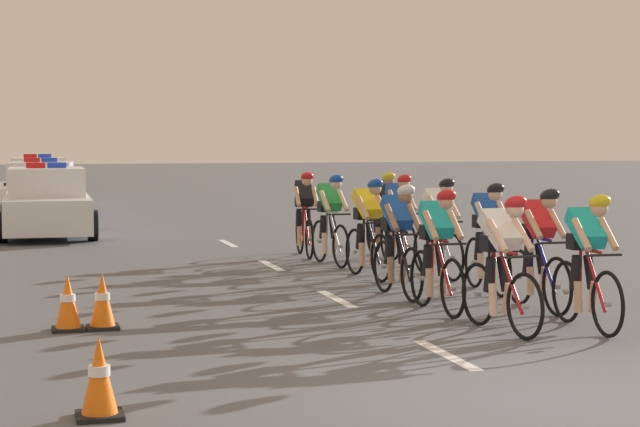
{
  "coord_description": "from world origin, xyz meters",
  "views": [
    {
      "loc": [
        -4.06,
        -8.52,
        2.16
      ],
      "look_at": [
        -0.07,
        6.43,
        1.1
      ],
      "focal_mm": 63.58,
      "sensor_mm": 36.0,
      "label": 1
    }
  ],
  "objects_px": {
    "cyclist_fourth": "(539,248)",
    "traffic_cone_far": "(68,303)",
    "cyclist_fifth": "(398,239)",
    "cyclist_eighth": "(439,226)",
    "cyclist_lead": "(502,262)",
    "cyclist_tenth": "(399,218)",
    "cyclist_eleventh": "(305,213)",
    "cyclist_ninth": "(330,219)",
    "traffic_cone_near": "(102,302)",
    "police_car_nearest": "(47,205)",
    "cyclist_second": "(588,260)",
    "cyclist_seventh": "(368,227)",
    "police_car_second": "(42,192)",
    "cyclist_twelfth": "(384,214)",
    "traffic_cone_mid": "(99,378)",
    "cyclist_third": "(438,249)",
    "cyclist_sixth": "(488,236)",
    "police_car_third": "(38,183)"
  },
  "relations": [
    {
      "from": "cyclist_fourth",
      "to": "traffic_cone_far",
      "type": "xyz_separation_m",
      "value": [
        -5.68,
        0.03,
        -0.48
      ]
    },
    {
      "from": "cyclist_fifth",
      "to": "cyclist_eighth",
      "type": "distance_m",
      "value": 2.25
    },
    {
      "from": "cyclist_lead",
      "to": "cyclist_eighth",
      "type": "xyz_separation_m",
      "value": [
        1.07,
        4.72,
        0.0
      ]
    },
    {
      "from": "cyclist_tenth",
      "to": "cyclist_eleventh",
      "type": "relative_size",
      "value": 1.0
    },
    {
      "from": "cyclist_ninth",
      "to": "traffic_cone_near",
      "type": "xyz_separation_m",
      "value": [
        -4.13,
        -5.36,
        -0.48
      ]
    },
    {
      "from": "cyclist_eleventh",
      "to": "police_car_nearest",
      "type": "distance_m",
      "value": 7.0
    },
    {
      "from": "cyclist_second",
      "to": "cyclist_seventh",
      "type": "xyz_separation_m",
      "value": [
        -0.99,
        4.98,
        0.0
      ]
    },
    {
      "from": "cyclist_lead",
      "to": "traffic_cone_far",
      "type": "xyz_separation_m",
      "value": [
        -4.6,
        1.37,
        -0.48
      ]
    },
    {
      "from": "cyclist_fourth",
      "to": "police_car_second",
      "type": "bearing_deg",
      "value": 107.47
    },
    {
      "from": "cyclist_lead",
      "to": "police_car_second",
      "type": "xyz_separation_m",
      "value": [
        -4.52,
        19.16,
        -0.11
      ]
    },
    {
      "from": "cyclist_eleventh",
      "to": "police_car_second",
      "type": "xyz_separation_m",
      "value": [
        -4.35,
        11.01,
        -0.11
      ]
    },
    {
      "from": "cyclist_tenth",
      "to": "cyclist_seventh",
      "type": "bearing_deg",
      "value": -122.31
    },
    {
      "from": "cyclist_twelfth",
      "to": "traffic_cone_far",
      "type": "xyz_separation_m",
      "value": [
        -5.74,
        -6.28,
        -0.48
      ]
    },
    {
      "from": "cyclist_fifth",
      "to": "traffic_cone_near",
      "type": "distance_m",
      "value": 4.3
    },
    {
      "from": "cyclist_seventh",
      "to": "traffic_cone_near",
      "type": "height_order",
      "value": "cyclist_seventh"
    },
    {
      "from": "cyclist_fourth",
      "to": "cyclist_eighth",
      "type": "xyz_separation_m",
      "value": [
        -0.02,
        3.39,
        0.0
      ]
    },
    {
      "from": "cyclist_fourth",
      "to": "cyclist_seventh",
      "type": "distance_m",
      "value": 3.72
    },
    {
      "from": "cyclist_twelfth",
      "to": "cyclist_eleventh",
      "type": "bearing_deg",
      "value": 159.32
    },
    {
      "from": "cyclist_twelfth",
      "to": "cyclist_fifth",
      "type": "bearing_deg",
      "value": -105.9
    },
    {
      "from": "cyclist_seventh",
      "to": "traffic_cone_mid",
      "type": "distance_m",
      "value": 8.85
    },
    {
      "from": "cyclist_third",
      "to": "traffic_cone_mid",
      "type": "height_order",
      "value": "cyclist_third"
    },
    {
      "from": "cyclist_tenth",
      "to": "traffic_cone_mid",
      "type": "xyz_separation_m",
      "value": [
        -5.59,
        -9.26,
        -0.48
      ]
    },
    {
      "from": "police_car_nearest",
      "to": "cyclist_fourth",
      "type": "bearing_deg",
      "value": -65.49
    },
    {
      "from": "cyclist_twelfth",
      "to": "traffic_cone_near",
      "type": "distance_m",
      "value": 8.26
    },
    {
      "from": "cyclist_eleventh",
      "to": "cyclist_ninth",
      "type": "bearing_deg",
      "value": -86.42
    },
    {
      "from": "cyclist_lead",
      "to": "traffic_cone_near",
      "type": "bearing_deg",
      "value": 161.82
    },
    {
      "from": "cyclist_seventh",
      "to": "cyclist_twelfth",
      "type": "height_order",
      "value": "same"
    },
    {
      "from": "cyclist_second",
      "to": "cyclist_eighth",
      "type": "bearing_deg",
      "value": 89.11
    },
    {
      "from": "cyclist_twelfth",
      "to": "cyclist_sixth",
      "type": "bearing_deg",
      "value": -90.13
    },
    {
      "from": "traffic_cone_near",
      "to": "cyclist_eleventh",
      "type": "bearing_deg",
      "value": 59.1
    },
    {
      "from": "cyclist_lead",
      "to": "cyclist_third",
      "type": "height_order",
      "value": "same"
    },
    {
      "from": "cyclist_fifth",
      "to": "cyclist_sixth",
      "type": "xyz_separation_m",
      "value": [
        1.35,
        0.13,
        0.0
      ]
    },
    {
      "from": "cyclist_fourth",
      "to": "traffic_cone_far",
      "type": "bearing_deg",
      "value": 179.67
    },
    {
      "from": "cyclist_fifth",
      "to": "traffic_cone_near",
      "type": "relative_size",
      "value": 2.69
    },
    {
      "from": "cyclist_eighth",
      "to": "police_car_third",
      "type": "xyz_separation_m",
      "value": [
        -5.58,
        20.59,
        -0.11
      ]
    },
    {
      "from": "cyclist_sixth",
      "to": "cyclist_seventh",
      "type": "height_order",
      "value": "same"
    },
    {
      "from": "cyclist_eighth",
      "to": "police_car_second",
      "type": "xyz_separation_m",
      "value": [
        -5.59,
        14.43,
        -0.11
      ]
    },
    {
      "from": "cyclist_twelfth",
      "to": "traffic_cone_mid",
      "type": "height_order",
      "value": "cyclist_twelfth"
    },
    {
      "from": "cyclist_third",
      "to": "traffic_cone_mid",
      "type": "xyz_separation_m",
      "value": [
        -4.36,
        -4.19,
        -0.48
      ]
    },
    {
      "from": "cyclist_seventh",
      "to": "cyclist_fifth",
      "type": "bearing_deg",
      "value": -96.09
    },
    {
      "from": "cyclist_fifth",
      "to": "cyclist_twelfth",
      "type": "height_order",
      "value": "same"
    },
    {
      "from": "cyclist_lead",
      "to": "traffic_cone_mid",
      "type": "bearing_deg",
      "value": -149.38
    },
    {
      "from": "cyclist_eighth",
      "to": "cyclist_twelfth",
      "type": "relative_size",
      "value": 1.0
    },
    {
      "from": "police_car_second",
      "to": "traffic_cone_near",
      "type": "xyz_separation_m",
      "value": [
        0.3,
        -17.77,
        -0.37
      ]
    },
    {
      "from": "cyclist_seventh",
      "to": "cyclist_eighth",
      "type": "height_order",
      "value": "same"
    },
    {
      "from": "cyclist_eighth",
      "to": "police_car_second",
      "type": "distance_m",
      "value": 15.48
    },
    {
      "from": "cyclist_twelfth",
      "to": "police_car_nearest",
      "type": "bearing_deg",
      "value": 133.41
    },
    {
      "from": "cyclist_tenth",
      "to": "police_car_second",
      "type": "relative_size",
      "value": 0.38
    },
    {
      "from": "cyclist_eighth",
      "to": "cyclist_tenth",
      "type": "relative_size",
      "value": 1.0
    },
    {
      "from": "cyclist_third",
      "to": "cyclist_sixth",
      "type": "xyz_separation_m",
      "value": [
        1.31,
        1.49,
        0.0
      ]
    }
  ]
}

